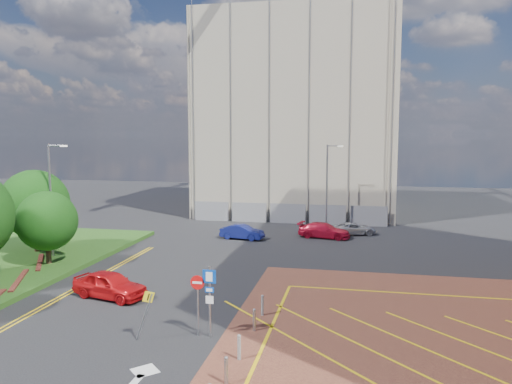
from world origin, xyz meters
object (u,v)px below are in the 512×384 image
(tree_d, at_px, (35,204))
(warning_sign, at_px, (146,309))
(tree_c, at_px, (47,221))
(sign_cluster, at_px, (205,294))
(car_red_left, at_px, (110,285))
(car_red_back, at_px, (324,230))
(lamp_left_far, at_px, (51,195))
(car_blue_back, at_px, (242,232))
(car_silver_back, at_px, (354,229))
(lamp_back, at_px, (328,183))

(tree_d, relative_size, warning_sign, 2.72)
(tree_c, relative_size, tree_d, 0.81)
(sign_cluster, height_order, car_red_left, sign_cluster)
(tree_d, relative_size, car_red_back, 1.35)
(lamp_left_far, xyz_separation_m, car_red_back, (18.51, 11.55, -4.01))
(warning_sign, bearing_deg, lamp_left_far, 135.80)
(car_blue_back, xyz_separation_m, car_red_back, (6.87, 1.95, 0.03))
(tree_d, relative_size, car_silver_back, 1.56)
(car_red_left, bearing_deg, car_silver_back, -18.06)
(sign_cluster, distance_m, car_blue_back, 20.88)
(lamp_back, xyz_separation_m, car_blue_back, (-6.86, -6.40, -3.74))
(tree_d, distance_m, lamp_back, 25.47)
(sign_cluster, bearing_deg, warning_sign, -156.95)
(car_silver_back, bearing_deg, lamp_back, 28.35)
(car_red_left, relative_size, car_red_back, 0.96)
(tree_c, bearing_deg, tree_d, 135.00)
(tree_c, height_order, car_blue_back, tree_c)
(lamp_left_far, distance_m, sign_cluster, 18.58)
(lamp_left_far, distance_m, lamp_back, 24.46)
(tree_d, bearing_deg, tree_c, -45.00)
(car_blue_back, bearing_deg, car_silver_back, -58.95)
(tree_d, distance_m, car_red_back, 23.36)
(tree_c, xyz_separation_m, car_silver_back, (20.14, 15.48, -2.65))
(tree_c, xyz_separation_m, car_blue_back, (10.72, 11.60, -2.57))
(car_red_back, bearing_deg, tree_c, 137.66)
(lamp_left_far, bearing_deg, warning_sign, -44.20)
(lamp_left_far, distance_m, car_blue_back, 15.62)
(warning_sign, height_order, car_silver_back, warning_sign)
(car_red_left, distance_m, car_silver_back, 24.26)
(lamp_back, distance_m, car_silver_back, 5.24)
(sign_cluster, height_order, car_red_back, sign_cluster)
(tree_d, xyz_separation_m, car_red_left, (10.07, -7.96, -3.13))
(car_silver_back, bearing_deg, tree_d, 101.29)
(car_red_left, bearing_deg, car_blue_back, 2.10)
(tree_d, relative_size, lamp_back, 0.76)
(car_red_back, bearing_deg, lamp_back, 10.19)
(tree_d, height_order, warning_sign, tree_d)
(sign_cluster, bearing_deg, car_blue_back, 98.49)
(tree_d, xyz_separation_m, lamp_back, (20.58, 15.00, 0.49))
(lamp_back, distance_m, car_red_left, 25.51)
(lamp_left_far, distance_m, car_silver_back, 25.34)
(warning_sign, relative_size, car_red_left, 0.52)
(tree_c, xyz_separation_m, warning_sign, (11.44, -10.02, -1.76))
(lamp_left_far, relative_size, warning_sign, 3.58)
(car_blue_back, bearing_deg, lamp_left_far, 138.15)
(lamp_left_far, bearing_deg, sign_cluster, -36.82)
(car_red_left, bearing_deg, sign_cluster, -106.59)
(sign_cluster, relative_size, car_red_back, 0.71)
(sign_cluster, relative_size, warning_sign, 1.43)
(tree_c, height_order, car_silver_back, tree_c)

